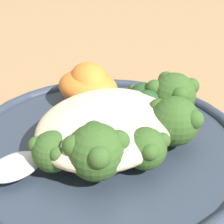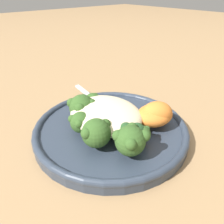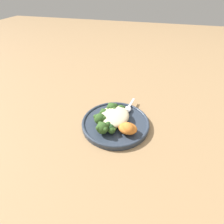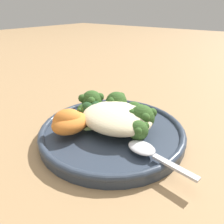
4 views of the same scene
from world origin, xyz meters
TOP-DOWN VIEW (x-y plane):
  - ground_plane at (0.00, 0.00)m, footprint 4.00×4.00m
  - plate at (0.01, -0.01)m, footprint 0.26×0.26m
  - quinoa_mound at (0.02, -0.01)m, footprint 0.13×0.11m
  - broccoli_stalk_0 at (0.06, -0.02)m, footprint 0.10×0.04m
  - broccoli_stalk_1 at (0.05, 0.00)m, footprint 0.11×0.09m
  - broccoli_stalk_2 at (0.02, 0.02)m, footprint 0.06×0.12m
  - broccoli_stalk_3 at (-0.01, 0.03)m, footprint 0.05×0.10m
  - broccoli_stalk_4 at (-0.05, 0.01)m, footprint 0.09×0.08m
  - broccoli_stalk_5 at (-0.04, -0.02)m, footprint 0.08×0.04m
  - sweet_potato_chunk_0 at (-0.04, -0.07)m, footprint 0.06×0.06m
  - sweet_potato_chunk_1 at (-0.03, -0.07)m, footprint 0.06×0.07m
  - kale_tuft at (-0.04, -0.01)m, footprint 0.04×0.05m
  - spoon at (0.10, -0.04)m, footprint 0.11×0.04m

SIDE VIEW (x-z plane):
  - ground_plane at x=0.00m, z-range 0.00..0.00m
  - plate at x=0.01m, z-range 0.00..0.02m
  - spoon at x=0.10m, z-range 0.02..0.03m
  - broccoli_stalk_5 at x=-0.04m, z-range 0.02..0.05m
  - broccoli_stalk_0 at x=0.06m, z-range 0.02..0.05m
  - kale_tuft at x=-0.04m, z-range 0.02..0.05m
  - broccoli_stalk_2 at x=0.02m, z-range 0.02..0.05m
  - sweet_potato_chunk_1 at x=-0.03m, z-range 0.02..0.05m
  - quinoa_mound at x=0.02m, z-range 0.02..0.06m
  - broccoli_stalk_3 at x=-0.01m, z-range 0.02..0.06m
  - broccoli_stalk_1 at x=0.05m, z-range 0.02..0.06m
  - sweet_potato_chunk_0 at x=-0.04m, z-range 0.02..0.06m
  - broccoli_stalk_4 at x=-0.05m, z-range 0.02..0.06m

